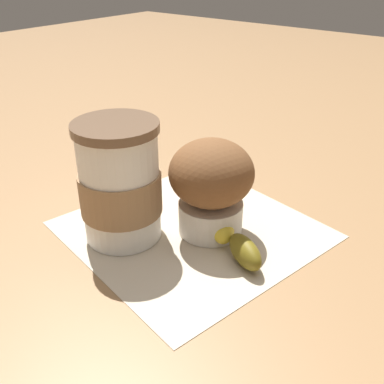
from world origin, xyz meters
name	(u,v)px	position (x,y,z in m)	size (l,w,h in m)	color
ground_plane	(192,230)	(0.00, 0.00, 0.00)	(3.00, 3.00, 0.00)	#936D47
paper_napkin	(192,229)	(0.00, 0.00, 0.00)	(0.27, 0.27, 0.00)	beige
coffee_cup	(120,184)	(-0.06, 0.06, 0.07)	(0.10, 0.10, 0.14)	white
muffin	(211,183)	(0.01, -0.02, 0.07)	(0.10, 0.10, 0.12)	white
banana	(227,224)	(0.02, -0.04, 0.02)	(0.13, 0.14, 0.03)	yellow
wooden_stirrer	(209,159)	(0.18, 0.11, 0.00)	(0.11, 0.01, 0.00)	#9E7547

